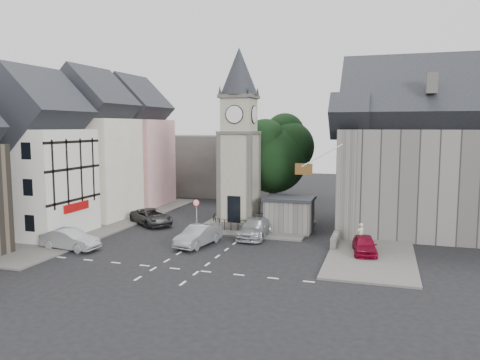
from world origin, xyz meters
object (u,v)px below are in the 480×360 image
(clock_tower, at_px, (239,139))
(pedestrian, at_px, (360,235))
(car_west_blue, at_px, (61,236))
(car_east_red, at_px, (364,245))
(stone_shelter, at_px, (289,214))

(clock_tower, xyz_separation_m, pedestrian, (11.09, -3.98, -7.20))
(car_west_blue, bearing_deg, clock_tower, -3.51)
(clock_tower, relative_size, car_east_red, 4.02)
(clock_tower, bearing_deg, pedestrian, -19.74)
(stone_shelter, height_order, car_west_blue, stone_shelter)
(car_west_blue, height_order, car_east_red, car_east_red)
(car_west_blue, height_order, pedestrian, pedestrian)
(stone_shelter, bearing_deg, car_west_blue, -148.96)
(stone_shelter, relative_size, car_west_blue, 1.07)
(car_east_red, relative_size, pedestrian, 2.20)
(car_west_blue, distance_m, car_east_red, 23.36)
(clock_tower, height_order, pedestrian, clock_tower)
(stone_shelter, xyz_separation_m, car_west_blue, (-16.30, -9.81, -0.86))
(clock_tower, distance_m, pedestrian, 13.81)
(car_east_red, height_order, pedestrian, pedestrian)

